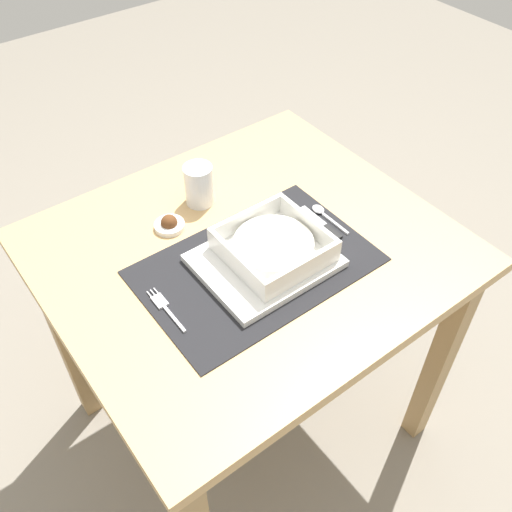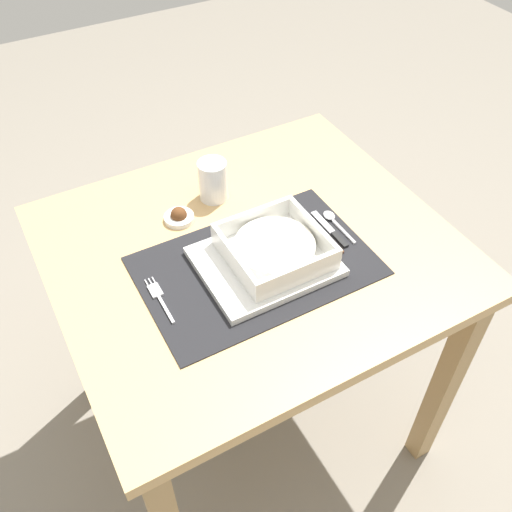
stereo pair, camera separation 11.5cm
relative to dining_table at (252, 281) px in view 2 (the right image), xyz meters
The scene contains 11 objects.
ground_plane 0.62m from the dining_table, ahead, with size 6.00×6.00×0.00m, color gray.
dining_table is the anchor object (origin of this frame).
placemat 0.13m from the dining_table, 110.63° to the right, with size 0.48×0.31×0.00m, color black.
serving_plate 0.14m from the dining_table, 94.40° to the right, with size 0.27×0.22×0.02m, color white.
porridge_bowl 0.17m from the dining_table, 75.03° to the right, with size 0.19×0.19×0.05m.
fork 0.26m from the dining_table, 169.85° to the right, with size 0.02×0.13×0.00m.
spoon 0.23m from the dining_table, ahead, with size 0.02×0.12×0.01m.
butter_knife 0.22m from the dining_table, 16.53° to the right, with size 0.01×0.13×0.01m.
bread_knife 0.20m from the dining_table, 21.65° to the right, with size 0.01×0.13×0.01m.
drinking_glass 0.24m from the dining_table, 89.70° to the left, with size 0.07×0.07×0.10m.
condiment_saucer 0.22m from the dining_table, 124.49° to the left, with size 0.07×0.07×0.04m.
Camera 2 is at (-0.41, -0.77, 1.58)m, focal length 39.76 mm.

